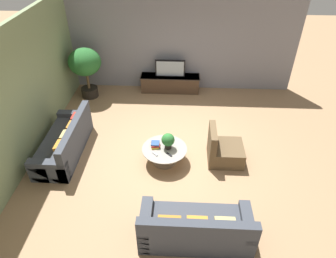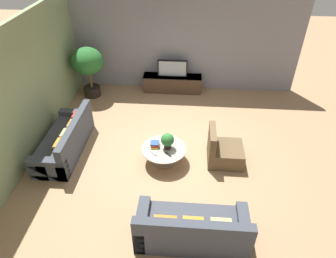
{
  "view_description": "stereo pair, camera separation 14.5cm",
  "coord_description": "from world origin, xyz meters",
  "px_view_note": "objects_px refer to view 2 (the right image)",
  "views": [
    {
      "loc": [
        0.24,
        -5.67,
        4.77
      ],
      "look_at": [
        -0.05,
        0.07,
        0.55
      ],
      "focal_mm": 32.0,
      "sensor_mm": 36.0,
      "label": 1
    },
    {
      "loc": [
        0.39,
        -5.66,
        4.77
      ],
      "look_at": [
        -0.05,
        0.07,
        0.55
      ],
      "focal_mm": 32.0,
      "sensor_mm": 36.0,
      "label": 2
    }
  ],
  "objects_px": {
    "media_console": "(172,83)",
    "couch_by_wall": "(66,141)",
    "coffee_table": "(164,152)",
    "potted_plant_tabletop": "(167,140)",
    "potted_palm_tall": "(88,64)",
    "television": "(172,68)",
    "couch_near_entry": "(192,229)",
    "armchair_wicker": "(223,151)"
  },
  "relations": [
    {
      "from": "coffee_table",
      "to": "potted_palm_tall",
      "type": "relative_size",
      "value": 0.66
    },
    {
      "from": "television",
      "to": "potted_palm_tall",
      "type": "bearing_deg",
      "value": -169.07
    },
    {
      "from": "potted_palm_tall",
      "to": "couch_near_entry",
      "type": "bearing_deg",
      "value": -57.1
    },
    {
      "from": "potted_palm_tall",
      "to": "coffee_table",
      "type": "bearing_deg",
      "value": -49.09
    },
    {
      "from": "media_console",
      "to": "coffee_table",
      "type": "xyz_separation_m",
      "value": [
        0.03,
        -3.4,
        0.0
      ]
    },
    {
      "from": "couch_near_entry",
      "to": "potted_plant_tabletop",
      "type": "height_order",
      "value": "couch_near_entry"
    },
    {
      "from": "television",
      "to": "couch_by_wall",
      "type": "xyz_separation_m",
      "value": [
        -2.36,
        -3.18,
        -0.5
      ]
    },
    {
      "from": "couch_by_wall",
      "to": "potted_palm_tall",
      "type": "xyz_separation_m",
      "value": [
        -0.14,
        2.7,
        0.77
      ]
    },
    {
      "from": "couch_by_wall",
      "to": "potted_palm_tall",
      "type": "relative_size",
      "value": 1.35
    },
    {
      "from": "armchair_wicker",
      "to": "potted_plant_tabletop",
      "type": "relative_size",
      "value": 2.25
    },
    {
      "from": "couch_by_wall",
      "to": "potted_plant_tabletop",
      "type": "height_order",
      "value": "couch_by_wall"
    },
    {
      "from": "television",
      "to": "potted_plant_tabletop",
      "type": "height_order",
      "value": "television"
    },
    {
      "from": "coffee_table",
      "to": "armchair_wicker",
      "type": "height_order",
      "value": "armchair_wicker"
    },
    {
      "from": "couch_by_wall",
      "to": "couch_near_entry",
      "type": "xyz_separation_m",
      "value": [
        3.05,
        -2.24,
        0.0
      ]
    },
    {
      "from": "couch_by_wall",
      "to": "potted_plant_tabletop",
      "type": "distance_m",
      "value": 2.49
    },
    {
      "from": "television",
      "to": "potted_palm_tall",
      "type": "distance_m",
      "value": 2.56
    },
    {
      "from": "coffee_table",
      "to": "couch_near_entry",
      "type": "height_order",
      "value": "couch_near_entry"
    },
    {
      "from": "coffee_table",
      "to": "potted_palm_tall",
      "type": "xyz_separation_m",
      "value": [
        -2.53,
        2.92,
        0.78
      ]
    },
    {
      "from": "armchair_wicker",
      "to": "potted_palm_tall",
      "type": "height_order",
      "value": "potted_palm_tall"
    },
    {
      "from": "television",
      "to": "couch_near_entry",
      "type": "xyz_separation_m",
      "value": [
        0.69,
        -5.42,
        -0.5
      ]
    },
    {
      "from": "armchair_wicker",
      "to": "couch_near_entry",
      "type": "bearing_deg",
      "value": 162.27
    },
    {
      "from": "media_console",
      "to": "couch_by_wall",
      "type": "distance_m",
      "value": 3.96
    },
    {
      "from": "media_console",
      "to": "potted_palm_tall",
      "type": "height_order",
      "value": "potted_palm_tall"
    },
    {
      "from": "armchair_wicker",
      "to": "potted_palm_tall",
      "type": "relative_size",
      "value": 0.55
    },
    {
      "from": "armchair_wicker",
      "to": "television",
      "type": "bearing_deg",
      "value": 22.94
    },
    {
      "from": "media_console",
      "to": "potted_plant_tabletop",
      "type": "bearing_deg",
      "value": -88.19
    },
    {
      "from": "couch_near_entry",
      "to": "coffee_table",
      "type": "bearing_deg",
      "value": -71.76
    },
    {
      "from": "potted_plant_tabletop",
      "to": "couch_by_wall",
      "type": "bearing_deg",
      "value": 175.58
    },
    {
      "from": "couch_near_entry",
      "to": "potted_plant_tabletop",
      "type": "distance_m",
      "value": 2.15
    },
    {
      "from": "media_console",
      "to": "couch_near_entry",
      "type": "relative_size",
      "value": 0.95
    },
    {
      "from": "television",
      "to": "potted_plant_tabletop",
      "type": "xyz_separation_m",
      "value": [
        0.11,
        -3.37,
        -0.18
      ]
    },
    {
      "from": "television",
      "to": "coffee_table",
      "type": "distance_m",
      "value": 3.44
    },
    {
      "from": "media_console",
      "to": "couch_near_entry",
      "type": "distance_m",
      "value": 5.47
    },
    {
      "from": "coffee_table",
      "to": "couch_near_entry",
      "type": "relative_size",
      "value": 0.53
    },
    {
      "from": "television",
      "to": "couch_by_wall",
      "type": "distance_m",
      "value": 3.99
    },
    {
      "from": "couch_near_entry",
      "to": "armchair_wicker",
      "type": "bearing_deg",
      "value": -107.73
    },
    {
      "from": "media_console",
      "to": "couch_by_wall",
      "type": "height_order",
      "value": "couch_by_wall"
    },
    {
      "from": "television",
      "to": "couch_near_entry",
      "type": "relative_size",
      "value": 0.47
    },
    {
      "from": "coffee_table",
      "to": "potted_plant_tabletop",
      "type": "height_order",
      "value": "potted_plant_tabletop"
    },
    {
      "from": "couch_by_wall",
      "to": "armchair_wicker",
      "type": "relative_size",
      "value": 2.43
    },
    {
      "from": "media_console",
      "to": "couch_by_wall",
      "type": "bearing_deg",
      "value": -126.53
    },
    {
      "from": "armchair_wicker",
      "to": "couch_by_wall",
      "type": "bearing_deg",
      "value": 88.76
    }
  ]
}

